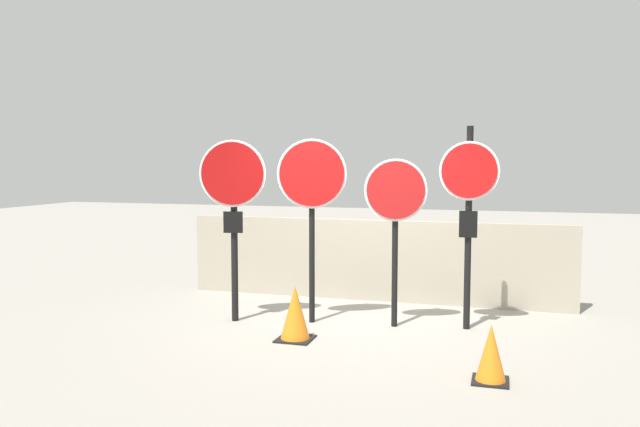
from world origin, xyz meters
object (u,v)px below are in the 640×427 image
stop_sign_3 (469,197)px  traffic_cone_1 (295,313)px  stop_sign_0 (233,196)px  traffic_cone_0 (491,354)px  stop_sign_2 (395,207)px  stop_sign_1 (312,190)px

stop_sign_3 → traffic_cone_1: size_ratio=3.91×
stop_sign_0 → traffic_cone_0: bearing=-35.6°
traffic_cone_0 → stop_sign_2: bearing=125.7°
traffic_cone_0 → traffic_cone_1: 2.41m
stop_sign_0 → stop_sign_2: stop_sign_0 is taller
stop_sign_3 → stop_sign_1: bearing=-174.1°
stop_sign_0 → traffic_cone_0: (3.32, -1.39, -1.40)m
stop_sign_2 → stop_sign_3: 0.92m
stop_sign_1 → stop_sign_2: size_ratio=1.12×
stop_sign_1 → stop_sign_3: size_ratio=0.94×
stop_sign_1 → traffic_cone_1: bearing=-105.1°
stop_sign_0 → stop_sign_2: 2.12m
stop_sign_2 → traffic_cone_0: bearing=-65.6°
stop_sign_1 → traffic_cone_0: 3.17m
stop_sign_0 → stop_sign_2: bearing=-4.1°
stop_sign_2 → stop_sign_3: bearing=-1.8°
stop_sign_0 → traffic_cone_1: bearing=-41.6°
stop_sign_1 → traffic_cone_1: 1.63m
traffic_cone_0 → traffic_cone_1: bearing=160.2°
stop_sign_2 → traffic_cone_0: stop_sign_2 is taller
stop_sign_0 → stop_sign_2: (2.09, 0.33, -0.13)m
stop_sign_3 → traffic_cone_0: bearing=-81.1°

